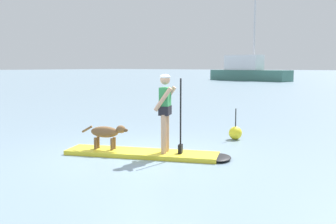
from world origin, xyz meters
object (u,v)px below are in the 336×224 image
Objects in this scene: dog at (107,133)px; marker_buoy at (235,133)px; moored_boat_outer at (247,71)px; person_paddler at (166,108)px; paddleboard at (151,154)px.

dog is 3.71m from marker_buoy.
marker_buoy is (1.60, 3.33, -0.30)m from dog.
moored_boat_outer is 14.33× the size of marker_buoy.
person_paddler is 0.14× the size of moored_boat_outer.
paddleboard is 46.88m from moored_boat_outer.
paddleboard is 2.97m from marker_buoy.
person_paddler is (0.31, 0.13, 1.06)m from paddleboard.
dog is at bearing -156.62° from paddleboard.
paddleboard is at bearing -101.91° from marker_buoy.
person_paddler reaches higher than dog.
dog is at bearing -156.62° from person_paddler.
moored_boat_outer is at bearing 114.97° from marker_buoy.
dog is at bearing -115.58° from marker_buoy.
marker_buoy reaches higher than paddleboard.
person_paddler is at bearing -96.20° from marker_buoy.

